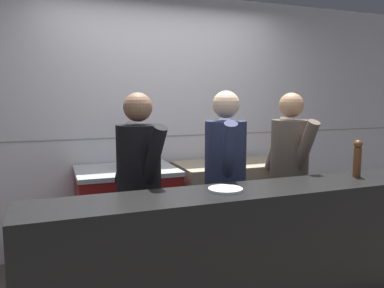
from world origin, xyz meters
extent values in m
cube|color=silver|center=(0.00, 1.48, 1.30)|extent=(8.00, 0.06, 2.60)
cube|color=gray|center=(0.00, 1.45, 1.15)|extent=(8.00, 0.00, 0.01)
cube|color=maroon|center=(-0.48, 1.08, 0.43)|extent=(0.89, 0.70, 0.87)
cube|color=#B7BABF|center=(-0.48, 1.08, 0.89)|extent=(0.91, 0.71, 0.04)
cube|color=#B7BABF|center=(-0.48, 0.74, 0.50)|extent=(0.80, 0.03, 0.10)
cube|color=gray|center=(0.59, 1.08, 0.45)|extent=(1.10, 0.65, 0.89)
cube|color=black|center=(0.59, 0.77, 0.05)|extent=(1.07, 0.04, 0.10)
cube|color=black|center=(0.11, -0.20, 0.48)|extent=(2.90, 0.45, 0.96)
cylinder|color=beige|center=(-0.44, 1.11, 0.99)|extent=(0.25, 0.25, 0.17)
cylinder|color=beige|center=(-0.44, 1.11, 1.06)|extent=(0.26, 0.26, 0.01)
cone|color=#B7BABF|center=(0.50, 1.15, 0.94)|extent=(0.23, 0.23, 0.10)
cube|color=#B7BABF|center=(0.59, 0.95, 0.89)|extent=(0.21, 0.16, 0.01)
cube|color=black|center=(0.45, 0.86, 0.90)|extent=(0.11, 0.08, 0.02)
cylinder|color=white|center=(-0.08, -0.19, 0.97)|extent=(0.22, 0.22, 0.02)
cylinder|color=brown|center=(1.03, -0.14, 1.07)|extent=(0.06, 0.06, 0.22)
sphere|color=brown|center=(1.03, -0.14, 1.21)|extent=(0.06, 0.06, 0.06)
cube|color=black|center=(-0.52, 0.35, 0.37)|extent=(0.32, 0.25, 0.74)
cylinder|color=black|center=(-0.52, 0.35, 1.05)|extent=(0.40, 0.40, 0.61)
sphere|color=#8C664C|center=(-0.52, 0.35, 1.49)|extent=(0.21, 0.21, 0.21)
cylinder|color=black|center=(-0.58, 0.54, 1.12)|extent=(0.18, 0.32, 0.51)
cylinder|color=black|center=(-0.47, 0.17, 1.12)|extent=(0.18, 0.32, 0.51)
cube|color=black|center=(0.16, 0.33, 0.38)|extent=(0.32, 0.26, 0.75)
cylinder|color=#262D4C|center=(0.16, 0.33, 1.06)|extent=(0.42, 0.42, 0.62)
sphere|color=beige|center=(0.16, 0.33, 1.50)|extent=(0.21, 0.21, 0.21)
cylinder|color=#262D4C|center=(0.23, 0.51, 1.14)|extent=(0.19, 0.33, 0.52)
cylinder|color=#262D4C|center=(0.10, 0.15, 1.14)|extent=(0.19, 0.33, 0.52)
cube|color=black|center=(0.82, 0.40, 0.37)|extent=(0.28, 0.18, 0.75)
cylinder|color=brown|center=(0.82, 0.40, 1.05)|extent=(0.33, 0.33, 0.62)
sphere|color=tan|center=(0.82, 0.40, 1.49)|extent=(0.21, 0.21, 0.21)
cylinder|color=brown|center=(0.81, 0.59, 1.13)|extent=(0.10, 0.31, 0.52)
cylinder|color=brown|center=(0.82, 0.21, 1.13)|extent=(0.10, 0.31, 0.52)
camera|label=1|loc=(-1.11, -2.30, 1.56)|focal=35.00mm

